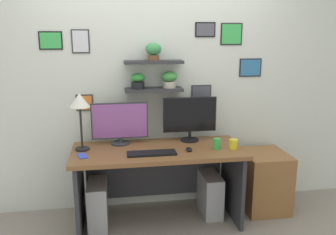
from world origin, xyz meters
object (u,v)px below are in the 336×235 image
object	(u,v)px
cell_phone	(82,156)
keyboard	(152,153)
desk_lamp	(80,105)
coffee_mug	(233,144)
monitor_left	(120,123)
pen_cup	(217,144)
drawer_cabinet	(264,181)
desk	(158,168)
computer_tower_left	(98,204)
monitor_right	(190,117)
computer_tower_right	(210,194)
computer_mouse	(189,149)

from	to	relation	value
cell_phone	keyboard	bearing A→B (deg)	-20.97
desk_lamp	coffee_mug	world-z (taller)	desk_lamp
monitor_left	pen_cup	distance (m)	0.95
desk_lamp	drawer_cabinet	world-z (taller)	desk_lamp
desk	computer_tower_left	size ratio (longest dim) A/B	3.63
monitor_right	computer_tower_left	bearing A→B (deg)	-167.55
desk_lamp	desk	bearing A→B (deg)	-2.09
computer_tower_right	desk_lamp	bearing A→B (deg)	-179.50
monitor_right	coffee_mug	size ratio (longest dim) A/B	5.96
computer_mouse	pen_cup	bearing A→B (deg)	3.63
monitor_right	keyboard	xyz separation A→B (m)	(-0.43, -0.36, -0.23)
pen_cup	computer_tower_right	bearing A→B (deg)	89.98
pen_cup	monitor_right	bearing A→B (deg)	122.70
computer_tower_left	computer_tower_right	bearing A→B (deg)	4.01
cell_phone	computer_tower_left	bearing A→B (deg)	30.05
drawer_cabinet	monitor_left	bearing A→B (deg)	175.68
monitor_right	cell_phone	distance (m)	1.11
desk_lamp	pen_cup	distance (m)	1.31
coffee_mug	monitor_left	bearing A→B (deg)	162.99
monitor_left	pen_cup	xyz separation A→B (m)	(0.89, -0.30, -0.16)
coffee_mug	pen_cup	xyz separation A→B (m)	(-0.16, 0.02, 0.01)
desk	desk_lamp	distance (m)	0.95
computer_tower_right	monitor_right	bearing A→B (deg)	146.98
coffee_mug	computer_tower_left	bearing A→B (deg)	174.92
drawer_cabinet	computer_tower_right	distance (m)	0.59
desk	pen_cup	bearing A→B (deg)	-14.53
coffee_mug	keyboard	bearing A→B (deg)	-177.06
keyboard	computer_tower_right	bearing A→B (deg)	20.54
drawer_cabinet	computer_mouse	bearing A→B (deg)	-166.18
monitor_left	coffee_mug	size ratio (longest dim) A/B	6.06
coffee_mug	computer_tower_right	world-z (taller)	coffee_mug
desk_lamp	drawer_cabinet	distance (m)	2.02
pen_cup	drawer_cabinet	distance (m)	0.79
desk	keyboard	bearing A→B (deg)	-112.00
monitor_left	computer_mouse	xyz separation A→B (m)	(0.62, -0.32, -0.20)
monitor_right	computer_tower_right	distance (m)	0.82
desk_lamp	pen_cup	size ratio (longest dim) A/B	5.33
monitor_left	drawer_cabinet	distance (m)	1.61
coffee_mug	computer_mouse	bearing A→B (deg)	-179.86
monitor_left	cell_phone	size ratio (longest dim) A/B	3.90
desk	pen_cup	distance (m)	0.62
computer_mouse	cell_phone	distance (m)	0.96
computer_mouse	computer_tower_left	distance (m)	1.02
monitor_left	desk_lamp	world-z (taller)	desk_lamp
desk	desk_lamp	xyz separation A→B (m)	(-0.70, 0.03, 0.64)
keyboard	desk_lamp	world-z (taller)	desk_lamp
coffee_mug	drawer_cabinet	size ratio (longest dim) A/B	0.15
cell_phone	pen_cup	distance (m)	1.23
keyboard	cell_phone	xyz separation A→B (m)	(-0.61, 0.04, -0.01)
cell_phone	coffee_mug	xyz separation A→B (m)	(1.39, 0.00, 0.04)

